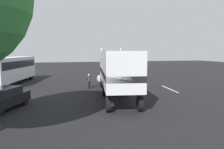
% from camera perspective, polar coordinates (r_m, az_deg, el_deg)
% --- Properties ---
extents(ground_plane, '(120.00, 120.00, 0.00)m').
position_cam_1_polar(ground_plane, '(26.59, -1.14, -2.66)').
color(ground_plane, black).
extents(lane_stripe_near, '(4.37, 0.86, 0.01)m').
position_cam_1_polar(lane_stripe_near, '(29.49, 4.51, -1.79)').
color(lane_stripe_near, silver).
rests_on(lane_stripe_near, ground_plane).
extents(lane_stripe_mid, '(4.38, 0.73, 0.01)m').
position_cam_1_polar(lane_stripe_mid, '(24.05, 15.43, -3.82)').
color(lane_stripe_mid, silver).
rests_on(lane_stripe_mid, ground_plane).
extents(semi_truck, '(14.38, 5.04, 4.50)m').
position_cam_1_polar(semi_truck, '(19.46, 0.97, 1.57)').
color(semi_truck, '#B21919').
rests_on(semi_truck, ground_plane).
extents(person_bystander, '(0.39, 0.48, 1.63)m').
position_cam_1_polar(person_bystander, '(23.61, -6.35, -1.64)').
color(person_bystander, black).
rests_on(person_bystander, ground_plane).
extents(parked_bus, '(11.29, 4.92, 3.40)m').
position_cam_1_polar(parked_bus, '(29.74, -25.79, 1.66)').
color(parked_bus, silver).
rests_on(parked_bus, ground_plane).
extents(parked_car, '(4.75, 3.37, 1.57)m').
position_cam_1_polar(parked_car, '(16.80, -27.52, -5.80)').
color(parked_car, black).
rests_on(parked_car, ground_plane).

